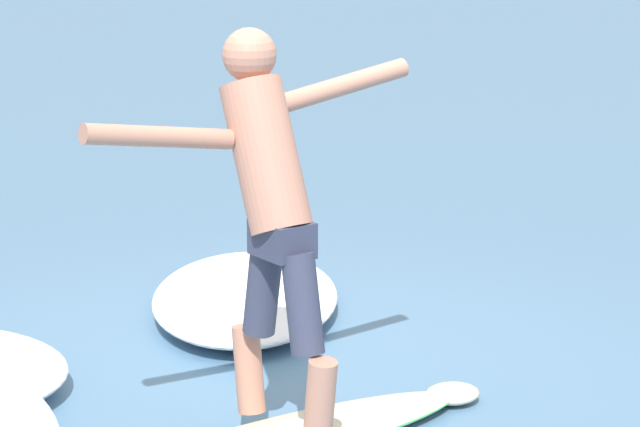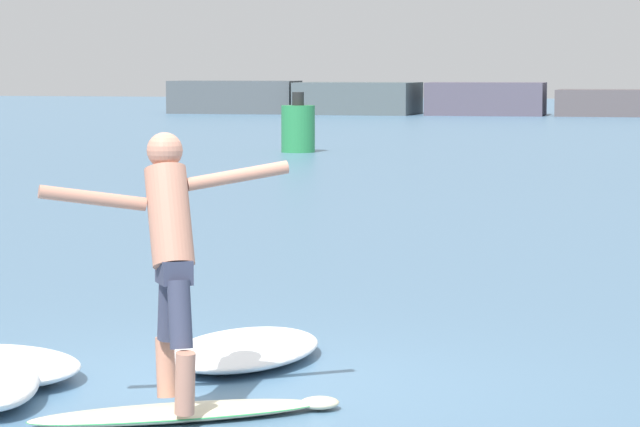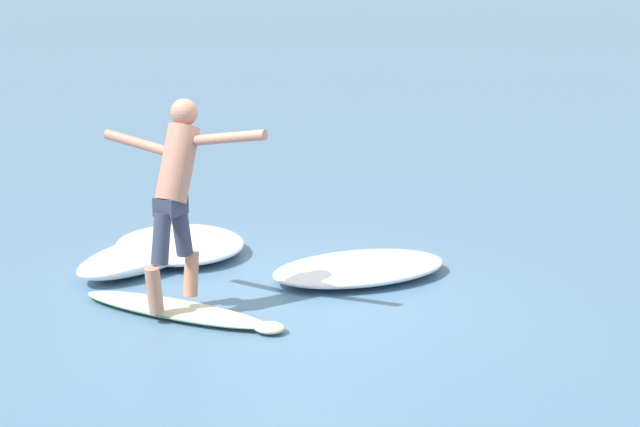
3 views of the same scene
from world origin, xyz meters
name	(u,v)px [view 3 (image 3 of 3)]	position (x,y,z in m)	size (l,w,h in m)	color
ground_plane	(274,298)	(0.00, 0.00, 0.00)	(200.00, 200.00, 0.00)	teal
surfboard	(177,310)	(0.01, -0.97, 0.05)	(2.00, 1.40, 0.23)	beige
surfer	(177,184)	(-0.07, -0.90, 1.17)	(1.48, 1.01, 1.81)	tan
wave_foam_at_tail	(360,268)	(-0.14, 1.03, 0.10)	(1.21, 1.90, 0.20)	white
wave_foam_at_nose	(148,253)	(-1.59, -0.62, 0.13)	(1.64, 2.08, 0.27)	white
wave_foam_beside	(180,244)	(-1.82, -0.18, 0.11)	(1.91, 1.80, 0.23)	white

